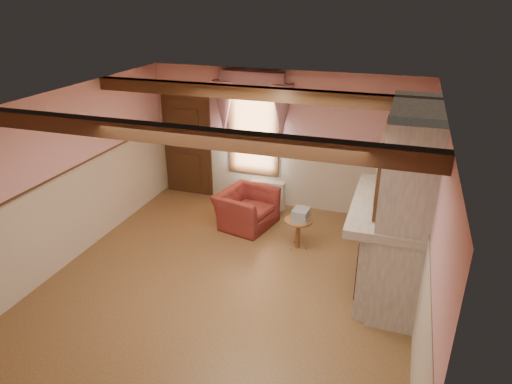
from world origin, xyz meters
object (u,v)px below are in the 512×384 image
(radiator, at_px, (268,195))
(oil_lamp, at_px, (394,182))
(side_table, at_px, (298,234))
(mantel_clock, at_px, (395,176))
(bowl, at_px, (391,201))
(armchair, at_px, (246,209))

(radiator, relative_size, oil_lamp, 2.50)
(side_table, bearing_deg, mantel_clock, 2.68)
(side_table, bearing_deg, oil_lamp, -11.43)
(bowl, height_order, oil_lamp, oil_lamp)
(mantel_clock, bearing_deg, armchair, 170.22)
(armchair, relative_size, mantel_clock, 4.43)
(side_table, relative_size, oil_lamp, 1.96)
(radiator, height_order, mantel_clock, mantel_clock)
(bowl, xyz_separation_m, oil_lamp, (0.00, 0.48, 0.10))
(mantel_clock, distance_m, oil_lamp, 0.37)
(radiator, xyz_separation_m, oil_lamp, (2.45, -1.66, 1.26))
(mantel_clock, bearing_deg, radiator, 152.17)
(oil_lamp, bearing_deg, armchair, 162.60)
(armchair, distance_m, oil_lamp, 3.00)
(armchair, xyz_separation_m, bowl, (2.62, -1.30, 1.11))
(side_table, distance_m, mantel_clock, 1.94)
(armchair, relative_size, oil_lamp, 3.80)
(armchair, xyz_separation_m, side_table, (1.14, -0.52, -0.07))
(radiator, height_order, bowl, bowl)
(radiator, distance_m, bowl, 3.46)
(armchair, xyz_separation_m, oil_lamp, (2.62, -0.82, 1.21))
(side_table, xyz_separation_m, bowl, (1.48, -0.78, 1.18))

